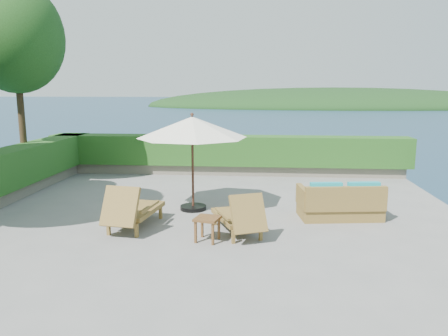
# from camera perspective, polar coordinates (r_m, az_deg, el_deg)

# --- Properties ---
(ground) EXTENTS (12.00, 12.00, 0.00)m
(ground) POSITION_cam_1_polar(r_m,az_deg,el_deg) (9.89, -2.14, -7.08)
(ground) COLOR gray
(ground) RESTS_ON ground
(foundation) EXTENTS (12.00, 12.00, 3.00)m
(foundation) POSITION_cam_1_polar(r_m,az_deg,el_deg) (10.46, -2.08, -15.22)
(foundation) COLOR #514A41
(foundation) RESTS_ON ocean
(offshore_island) EXTENTS (126.00, 57.60, 12.60)m
(offshore_island) POSITION_cam_1_polar(r_m,az_deg,el_deg) (151.37, 14.07, 7.79)
(offshore_island) COLOR black
(offshore_island) RESTS_ON ocean
(planter_wall_far) EXTENTS (12.00, 0.60, 0.36)m
(planter_wall_far) POSITION_cam_1_polar(r_m,az_deg,el_deg) (15.26, 0.41, -0.15)
(planter_wall_far) COLOR gray
(planter_wall_far) RESTS_ON ground
(hedge_far) EXTENTS (12.40, 0.90, 1.00)m
(hedge_far) POSITION_cam_1_polar(r_m,az_deg,el_deg) (15.16, 0.42, 2.34)
(hedge_far) COLOR #1D4012
(hedge_far) RESTS_ON planter_wall_far
(tree_far) EXTENTS (2.80, 2.80, 6.03)m
(tree_far) POSITION_cam_1_polar(r_m,az_deg,el_deg) (14.54, -25.64, 15.06)
(tree_far) COLOR #3C2B17
(tree_far) RESTS_ON ground
(patio_umbrella) EXTENTS (3.21, 3.21, 2.39)m
(patio_umbrella) POSITION_cam_1_polar(r_m,az_deg,el_deg) (10.54, -4.17, 5.20)
(patio_umbrella) COLOR black
(patio_umbrella) RESTS_ON ground
(lounge_left) EXTENTS (0.97, 1.86, 1.03)m
(lounge_left) POSITION_cam_1_polar(r_m,az_deg,el_deg) (9.53, -11.88, -5.30)
(lounge_left) COLOR olive
(lounge_left) RESTS_ON ground
(lounge_right) EXTENTS (1.26, 1.78, 0.95)m
(lounge_right) POSITION_cam_1_polar(r_m,az_deg,el_deg) (8.97, 2.00, -6.28)
(lounge_right) COLOR olive
(lounge_right) RESTS_ON ground
(side_table) EXTENTS (0.55, 0.55, 0.48)m
(side_table) POSITION_cam_1_polar(r_m,az_deg,el_deg) (8.60, -2.20, -7.00)
(side_table) COLOR brown
(side_table) RESTS_ON ground
(wicker_loveseat) EXTENTS (1.97, 1.19, 0.91)m
(wicker_loveseat) POSITION_cam_1_polar(r_m,az_deg,el_deg) (10.42, 14.96, -4.51)
(wicker_loveseat) COLOR olive
(wicker_loveseat) RESTS_ON ground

